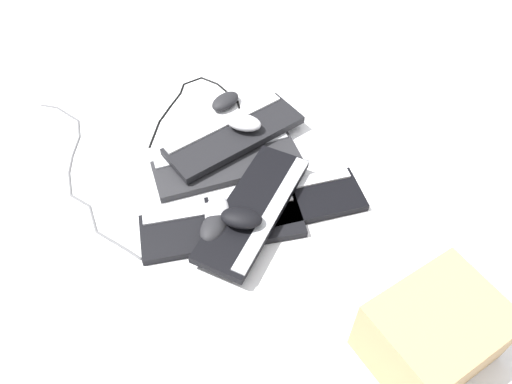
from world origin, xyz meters
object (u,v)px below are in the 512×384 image
keyboard_3 (254,208)px  cardboard_box (433,333)px  keyboard_4 (234,135)px  mouse_4 (214,226)px  mouse_0 (244,123)px  keyboard_2 (227,164)px  mouse_2 (225,101)px  keyboard_1 (286,203)px  mouse_3 (241,218)px  keyboard_0 (222,225)px  mouse_1 (217,212)px

keyboard_3 → cardboard_box: (0.02, 0.54, 0.05)m
keyboard_4 → mouse_4: size_ratio=4.19×
mouse_0 → keyboard_2: bearing=-97.0°
keyboard_2 → mouse_0: mouse_0 is taller
keyboard_2 → mouse_2: bearing=-134.2°
mouse_2 → mouse_0: bearing=-117.5°
keyboard_1 → keyboard_3: (0.09, -0.04, 0.03)m
cardboard_box → keyboard_2: bearing=-98.1°
keyboard_3 → mouse_3: size_ratio=4.22×
keyboard_1 → cardboard_box: 0.52m
mouse_3 → keyboard_3: bearing=70.6°
keyboard_3 → mouse_3: bearing=13.1°
keyboard_1 → mouse_3: 0.17m
keyboard_0 → keyboard_4: 0.33m
mouse_4 → cardboard_box: 0.59m
mouse_3 → keyboard_4: bearing=105.0°
keyboard_1 → mouse_4: mouse_4 is taller
keyboard_1 → keyboard_4: size_ratio=0.98×
keyboard_3 → mouse_1: size_ratio=4.22×
mouse_2 → keyboard_1: bearing=-115.1°
mouse_2 → cardboard_box: size_ratio=0.41×
keyboard_3 → cardboard_box: size_ratio=1.72×
keyboard_3 → mouse_0: mouse_0 is taller
mouse_0 → cardboard_box: size_ratio=0.41×
keyboard_1 → mouse_1: (0.17, -0.10, 0.04)m
keyboard_1 → keyboard_2: (0.00, -0.23, 0.00)m
mouse_2 → keyboard_0: bearing=-137.3°
mouse_1 → mouse_3: bearing=59.7°
keyboard_4 → cardboard_box: size_ratio=1.70×
keyboard_4 → mouse_4: (0.29, 0.21, 0.01)m
keyboard_1 → keyboard_0: bearing=-24.1°
mouse_2 → keyboard_4: bearing=-127.8°
keyboard_1 → mouse_2: mouse_2 is taller
mouse_2 → keyboard_2: bearing=-135.2°
keyboard_2 → mouse_0: bearing=-161.8°
keyboard_1 → mouse_2: 0.47m
keyboard_0 → keyboard_4: bearing=-141.8°
keyboard_2 → mouse_0: (-0.11, -0.04, 0.07)m
mouse_1 → mouse_2: bearing=-178.0°
keyboard_1 → mouse_4: (0.21, -0.07, 0.04)m
keyboard_1 → cardboard_box: size_ratio=1.67×
mouse_0 → mouse_4: bearing=-83.7°
mouse_2 → cardboard_box: 0.99m
keyboard_0 → mouse_4: 0.05m
keyboard_3 → keyboard_4: 0.30m
keyboard_0 → keyboard_2: (-0.17, -0.15, 0.00)m
cardboard_box → mouse_1: bearing=-84.1°
mouse_1 → keyboard_4: bearing=175.2°
keyboard_1 → keyboard_4: 0.29m
keyboard_2 → cardboard_box: (0.10, 0.73, 0.08)m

